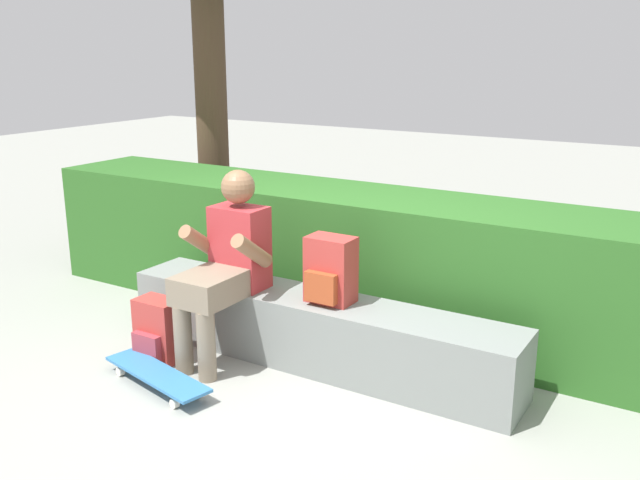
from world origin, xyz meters
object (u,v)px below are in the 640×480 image
Objects in this scene: skateboard_near_person at (157,375)px; backpack_on_bench at (330,271)px; person_skater at (226,262)px; backpack_on_ground at (158,331)px; bench_main at (315,331)px.

skateboard_near_person is 1.17m from backpack_on_bench.
person_skater is 2.95× the size of backpack_on_bench.
person_skater reaches higher than skateboard_near_person.
bench_main is at bearing 28.69° from backpack_on_ground.
backpack_on_bench reaches higher than backpack_on_ground.
person_skater is (-0.52, -0.21, 0.42)m from bench_main.
backpack_on_ground is at bearing 131.69° from skateboard_near_person.
backpack_on_bench is 1.00× the size of backpack_on_ground.
skateboard_near_person is 0.39m from backpack_on_ground.
skateboard_near_person is (-0.62, -0.75, -0.14)m from bench_main.
backpack_on_bench is 1.16m from backpack_on_ground.
backpack_on_bench is at bearing -4.97° from bench_main.
person_skater reaches higher than bench_main.
backpack_on_bench reaches higher than skateboard_near_person.
bench_main is at bearing 50.37° from skateboard_near_person.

